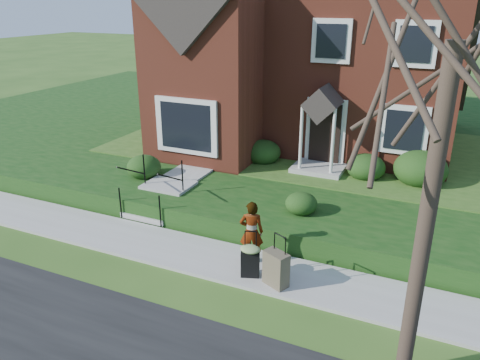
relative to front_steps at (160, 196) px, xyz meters
The scene contains 10 objects.
ground 3.14m from the front_steps, 36.42° to the right, with size 120.00×120.00×0.00m, color #2D5119.
sidewalk 3.14m from the front_steps, 36.42° to the right, with size 60.00×1.60×0.08m, color #9E9B93.
terrace 11.15m from the front_steps, 54.33° to the left, with size 44.00×20.00×0.60m, color #11380F.
walkway 3.16m from the front_steps, 90.00° to the left, with size 1.20×6.00×0.06m, color #9E9B93.
main_house 9.41m from the front_steps, 73.56° to the left, with size 10.40×10.20×9.40m.
front_steps is the anchor object (origin of this frame).
foundation_shrubs 4.62m from the front_steps, 43.50° to the left, with size 9.55×4.69×1.10m.
woman 3.91m from the front_steps, 24.34° to the right, with size 0.55×0.36×1.51m, color #999999.
suitcase_black 4.37m from the front_steps, 30.21° to the right, with size 0.54×0.49×1.08m.
suitcase_olive 4.97m from the front_steps, 27.42° to the right, with size 0.62×0.50×1.17m.
Camera 1 is at (4.74, -8.52, 5.82)m, focal length 35.00 mm.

